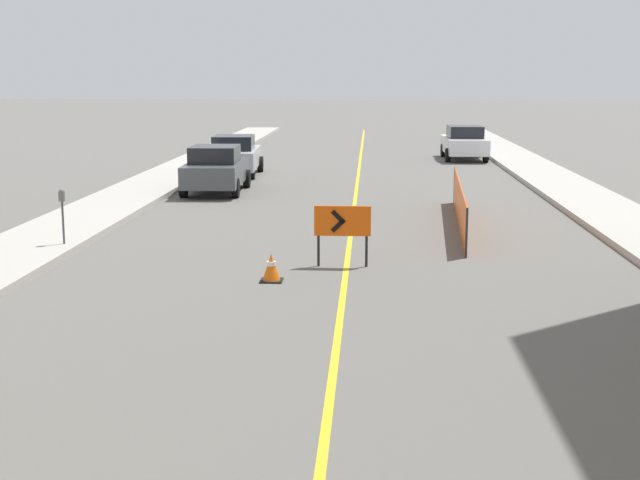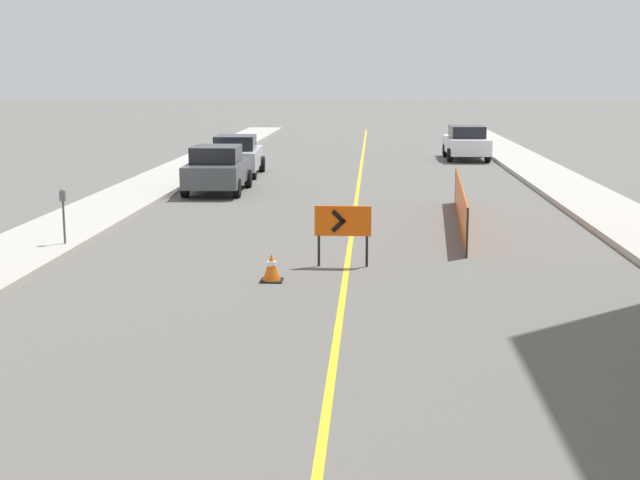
% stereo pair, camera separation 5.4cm
% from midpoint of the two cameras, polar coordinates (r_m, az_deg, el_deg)
% --- Properties ---
extents(lane_stripe, '(0.12, 71.92, 0.01)m').
position_cam_midpoint_polar(lane_stripe, '(28.67, 2.40, 2.64)').
color(lane_stripe, gold).
rests_on(lane_stripe, ground_plane).
extents(sidewalk_left, '(2.34, 71.92, 0.17)m').
position_cam_midpoint_polar(sidewalk_left, '(29.69, -11.78, 2.85)').
color(sidewalk_left, '#ADA89E').
rests_on(sidewalk_left, ground_plane).
extents(sidewalk_right, '(2.34, 71.92, 0.17)m').
position_cam_midpoint_polar(sidewalk_right, '(29.44, 16.71, 2.57)').
color(sidewalk_right, '#ADA89E').
rests_on(sidewalk_right, ground_plane).
extents(traffic_cone_third, '(0.43, 0.43, 0.55)m').
position_cam_midpoint_polar(traffic_cone_third, '(17.26, -3.03, -1.78)').
color(traffic_cone_third, black).
rests_on(traffic_cone_third, ground_plane).
extents(arrow_barricade_primary, '(1.18, 0.09, 1.28)m').
position_cam_midpoint_polar(arrow_barricade_primary, '(18.45, 1.55, 1.07)').
color(arrow_barricade_primary, '#EF560C').
rests_on(arrow_barricade_primary, ground_plane).
extents(safety_mesh_fence, '(0.57, 8.62, 1.11)m').
position_cam_midpoint_polar(safety_mesh_fence, '(23.83, 9.05, 2.24)').
color(safety_mesh_fence, '#EF560C').
rests_on(safety_mesh_fence, ground_plane).
extents(parked_car_curb_near, '(1.95, 4.35, 1.59)m').
position_cam_midpoint_polar(parked_car_curb_near, '(30.41, -6.54, 4.54)').
color(parked_car_curb_near, '#474C51').
rests_on(parked_car_curb_near, ground_plane).
extents(parked_car_curb_mid, '(2.04, 4.39, 1.59)m').
position_cam_midpoint_polar(parked_car_curb_mid, '(35.50, -5.34, 5.42)').
color(parked_car_curb_mid, '#B7B7BC').
rests_on(parked_car_curb_mid, ground_plane).
extents(parked_car_curb_far, '(1.95, 4.34, 1.59)m').
position_cam_midpoint_polar(parked_car_curb_far, '(42.50, 9.38, 6.17)').
color(parked_car_curb_far, silver).
rests_on(parked_car_curb_far, ground_plane).
extents(parking_meter_near_curb, '(0.12, 0.11, 1.25)m').
position_cam_midpoint_polar(parking_meter_near_curb, '(20.88, -16.05, 2.17)').
color(parking_meter_near_curb, '#4C4C51').
rests_on(parking_meter_near_curb, sidewalk_left).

